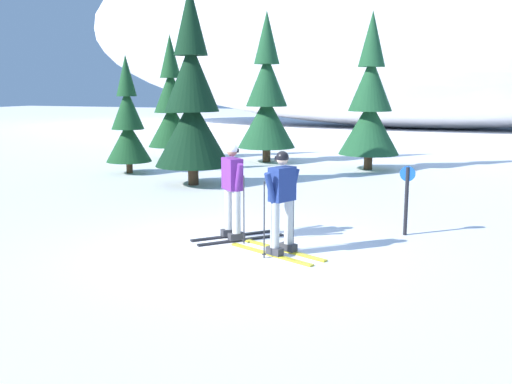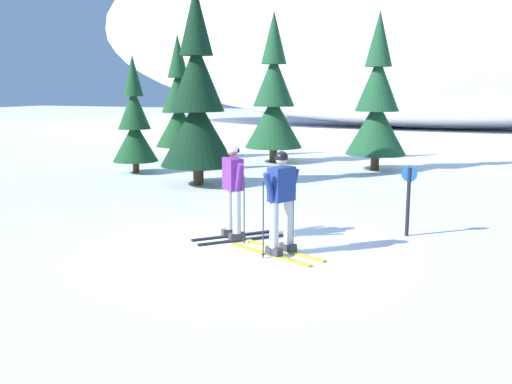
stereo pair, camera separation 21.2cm
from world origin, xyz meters
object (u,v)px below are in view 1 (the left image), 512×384
Objects in this scene: skier_navy_jacket at (282,201)px; pine_tree_center at (192,103)px; pine_tree_center_right at (267,100)px; pine_tree_far_right at (370,105)px; skier_purple_jacket at (233,190)px; trail_marker_post at (407,196)px; pine_tree_center_left at (128,124)px; pine_tree_far_left at (171,107)px.

skier_navy_jacket is 7.29m from pine_tree_center.
pine_tree_center_right reaches higher than pine_tree_far_right.
pine_tree_center is at bearing 129.24° from skier_navy_jacket.
trail_marker_post is (2.84, 1.44, -0.17)m from skier_purple_jacket.
pine_tree_center_left is 10.39m from trail_marker_post.
pine_tree_far_right reaches higher than pine_tree_far_left.
skier_purple_jacket is 8.91m from pine_tree_center_left.
pine_tree_far_left is at bearing 99.46° from pine_tree_center_left.
pine_tree_far_right is (3.97, 4.87, -0.12)m from pine_tree_center.
skier_navy_jacket is 1.03× the size of skier_purple_jacket.
pine_tree_far_left is 13.15m from trail_marker_post.
pine_tree_center_right is 10.95m from trail_marker_post.
pine_tree_center is 5.45m from pine_tree_center_right.
pine_tree_far_left is 3.76m from pine_tree_center_right.
pine_tree_center_right is at bearing 53.66° from pine_tree_center_left.
skier_navy_jacket is 1.26m from skier_purple_jacket.
pine_tree_far_left reaches higher than trail_marker_post.
pine_tree_center_left is 3.28m from pine_tree_center.
pine_tree_center_left is 5.26m from pine_tree_center_right.
pine_tree_far_left is at bearing 178.11° from pine_tree_far_right.
pine_tree_far_right is at bearing 105.17° from trail_marker_post.
pine_tree_center_left is at bearing -80.54° from pine_tree_far_left.
skier_purple_jacket is 11.00m from pine_tree_center_right.
pine_tree_center_left is 2.88× the size of trail_marker_post.
trail_marker_post is at bearing 26.96° from skier_purple_jacket.
skier_navy_jacket is 1.39× the size of trail_marker_post.
skier_navy_jacket is 0.38× the size of pine_tree_far_left.
skier_navy_jacket is at bearing -27.32° from skier_purple_jacket.
pine_tree_center_right reaches higher than skier_purple_jacket.
trail_marker_post is (6.10, -8.97, -1.51)m from pine_tree_center_right.
pine_tree_far_left is 1.26× the size of pine_tree_center_left.
pine_tree_far_left is 0.91× the size of pine_tree_far_right.
pine_tree_center is (2.94, -1.25, 0.72)m from pine_tree_center_left.
pine_tree_center reaches higher than trail_marker_post.
pine_tree_center_right is at bearing 88.45° from pine_tree_center.
pine_tree_center_right is at bearing 5.08° from pine_tree_far_left.
skier_navy_jacket is at bearing -50.76° from pine_tree_center.
pine_tree_far_left reaches higher than pine_tree_center_left.
skier_purple_jacket is 6.18m from pine_tree_center.
trail_marker_post is at bearing 49.58° from skier_navy_jacket.
trail_marker_post is at bearing -74.83° from pine_tree_far_right.
pine_tree_center reaches higher than pine_tree_center_left.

